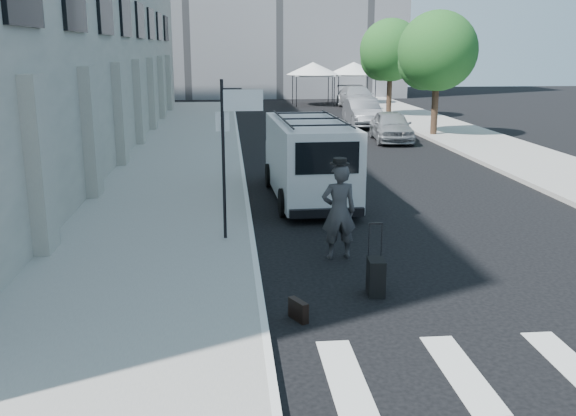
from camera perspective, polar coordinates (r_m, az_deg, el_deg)
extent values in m
plane|color=black|center=(11.78, 7.30, -7.46)|extent=(120.00, 120.00, 0.00)
cube|color=gray|center=(27.06, -9.09, 4.95)|extent=(4.50, 48.00, 0.15)
cube|color=gray|center=(33.03, 15.10, 6.28)|extent=(4.00, 56.00, 0.15)
cube|color=gray|center=(30.10, -23.81, 16.21)|extent=(10.00, 44.00, 12.00)
cylinder|color=black|center=(14.08, -5.75, 4.20)|extent=(0.07, 0.07, 3.50)
cube|color=white|center=(13.98, -5.84, 7.65)|extent=(0.30, 0.03, 0.42)
cube|color=white|center=(13.92, -4.01, 9.52)|extent=(0.85, 0.06, 0.45)
cylinder|color=black|center=(32.42, 12.91, 8.63)|extent=(0.32, 0.32, 2.80)
sphere|color=#1A511E|center=(32.29, 13.18, 13.45)|extent=(3.80, 3.80, 3.80)
sphere|color=#1A511E|center=(32.75, 12.11, 12.51)|extent=(2.66, 2.66, 2.66)
cylinder|color=black|center=(41.04, 8.98, 9.90)|extent=(0.32, 0.32, 2.80)
sphere|color=#1A511E|center=(40.94, 9.13, 13.71)|extent=(3.80, 3.80, 3.80)
sphere|color=#1A511E|center=(41.43, 8.34, 12.95)|extent=(2.66, 2.66, 2.66)
cylinder|color=black|center=(47.65, 0.75, 10.27)|extent=(0.06, 0.06, 2.20)
cylinder|color=black|center=(48.03, 4.13, 10.26)|extent=(0.06, 0.06, 2.20)
cylinder|color=black|center=(50.43, 0.40, 10.48)|extent=(0.06, 0.06, 2.20)
cylinder|color=black|center=(50.79, 3.60, 10.48)|extent=(0.06, 0.06, 2.20)
cube|color=white|center=(49.15, 2.23, 11.72)|extent=(3.00, 3.00, 0.12)
cone|color=white|center=(49.13, 2.24, 12.30)|extent=(4.00, 4.00, 0.90)
cylinder|color=black|center=(48.59, 4.50, 10.30)|extent=(0.06, 0.06, 2.20)
cylinder|color=black|center=(49.15, 7.77, 10.26)|extent=(0.06, 0.06, 2.20)
cylinder|color=black|center=(51.35, 3.96, 10.51)|extent=(0.06, 0.06, 2.20)
cylinder|color=black|center=(51.87, 7.07, 10.48)|extent=(0.06, 0.06, 2.20)
cube|color=white|center=(50.16, 5.86, 11.71)|extent=(3.00, 3.00, 0.12)
cone|color=white|center=(50.14, 5.87, 12.28)|extent=(4.00, 4.00, 0.90)
imported|color=#323133|center=(13.29, 4.54, -0.33)|extent=(0.76, 0.52, 2.01)
cube|color=black|center=(10.51, 0.93, -9.07)|extent=(0.30, 0.45, 0.34)
cube|color=black|center=(11.59, 7.82, -6.09)|extent=(0.32, 0.48, 0.66)
cylinder|color=black|center=(11.57, 7.19, -2.87)|extent=(0.02, 0.02, 0.63)
cylinder|color=black|center=(11.61, 8.31, -2.85)|extent=(0.02, 0.02, 0.63)
cube|color=black|center=(11.50, 7.80, -1.38)|extent=(0.25, 0.05, 0.03)
cube|color=silver|center=(18.35, 1.93, 4.48)|extent=(2.16, 5.40, 2.08)
cube|color=silver|center=(21.27, 0.65, 4.47)|extent=(1.91, 0.95, 1.09)
cube|color=black|center=(15.70, 3.50, 4.46)|extent=(1.58, 0.13, 0.79)
cylinder|color=black|center=(20.21, -1.58, 2.90)|extent=(0.30, 0.76, 0.75)
cylinder|color=black|center=(20.48, 3.66, 3.03)|extent=(0.30, 0.76, 0.75)
cylinder|color=black|center=(16.66, -0.30, 0.47)|extent=(0.30, 0.76, 0.75)
cylinder|color=black|center=(16.99, 6.00, 0.66)|extent=(0.30, 0.76, 0.75)
imported|color=gray|center=(30.55, 9.16, 7.20)|extent=(2.06, 4.34, 1.43)
imported|color=#5C5E64|center=(36.18, 6.65, 8.41)|extent=(1.75, 4.68, 1.53)
imported|color=#A9ADB1|center=(46.93, 6.12, 9.76)|extent=(2.25, 5.49, 1.59)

